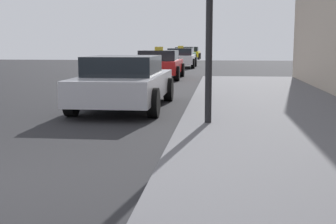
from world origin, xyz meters
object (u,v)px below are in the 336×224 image
at_px(car_red, 159,64).
at_px(car_yellow, 191,53).
at_px(car_silver, 125,82).
at_px(car_green, 185,55).
at_px(car_white, 181,58).

distance_m(car_red, car_yellow, 26.46).
xyz_separation_m(car_silver, car_red, (-0.42, 9.68, -0.00)).
height_order(car_silver, car_green, same).
bearing_deg(car_silver, car_white, 90.84).
relative_size(car_green, car_yellow, 1.02).
xyz_separation_m(car_silver, car_white, (-0.29, 19.63, -0.00)).
bearing_deg(car_white, car_red, -90.78).
relative_size(car_red, car_green, 0.96).
distance_m(car_green, car_yellow, 6.94).
xyz_separation_m(car_red, car_green, (-0.32, 19.52, -0.00)).
xyz_separation_m(car_silver, car_green, (-0.74, 29.20, -0.00)).
bearing_deg(car_yellow, car_red, -89.51).
bearing_deg(car_red, car_white, 89.22).
xyz_separation_m(car_red, car_white, (0.13, 9.95, -0.00)).
bearing_deg(car_red, car_silver, -87.51).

